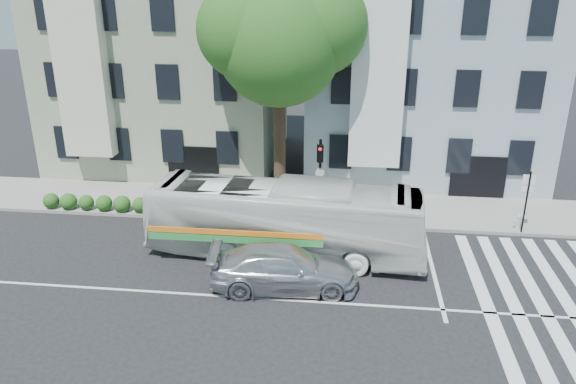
% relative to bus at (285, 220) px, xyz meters
% --- Properties ---
extents(ground, '(120.00, 120.00, 0.00)m').
position_rel_bus_xyz_m(ground, '(-0.89, -3.27, -1.49)').
color(ground, black).
rests_on(ground, ground).
extents(sidewalk_far, '(80.00, 4.00, 0.15)m').
position_rel_bus_xyz_m(sidewalk_far, '(-0.89, 4.73, -1.42)').
color(sidewalk_far, gray).
rests_on(sidewalk_far, ground).
extents(building_left, '(12.00, 10.00, 11.00)m').
position_rel_bus_xyz_m(building_left, '(-7.89, 11.73, 4.01)').
color(building_left, gray).
rests_on(building_left, ground).
extents(building_right, '(12.00, 10.00, 11.00)m').
position_rel_bus_xyz_m(building_right, '(6.11, 11.73, 4.01)').
color(building_right, '#91A2AD').
rests_on(building_right, ground).
extents(street_tree, '(7.30, 5.90, 11.10)m').
position_rel_bus_xyz_m(street_tree, '(-0.83, 5.47, 6.34)').
color(street_tree, '#2D2116').
rests_on(street_tree, ground).
extents(bus, '(3.33, 10.88, 2.98)m').
position_rel_bus_xyz_m(bus, '(0.00, 0.00, 0.00)').
color(bus, silver).
rests_on(bus, ground).
extents(sedan, '(2.59, 5.34, 1.50)m').
position_rel_bus_xyz_m(sedan, '(0.24, -2.42, -0.74)').
color(sedan, silver).
rests_on(sedan, ground).
extents(hedge, '(8.16, 4.08, 0.70)m').
position_rel_bus_xyz_m(hedge, '(-7.00, 3.03, -0.99)').
color(hedge, '#2B561B').
rests_on(hedge, sidewalk_far).
extents(traffic_signal, '(0.39, 0.51, 3.75)m').
position_rel_bus_xyz_m(traffic_signal, '(1.11, 3.24, 0.93)').
color(traffic_signal, black).
rests_on(traffic_signal, ground).
extents(fire_hydrant, '(0.38, 0.22, 0.68)m').
position_rel_bus_xyz_m(fire_hydrant, '(9.58, 3.14, -1.00)').
color(fire_hydrant, '#B7B8B3').
rests_on(fire_hydrant, sidewalk_far).
extents(far_sign_pole, '(0.49, 0.20, 2.70)m').
position_rel_bus_xyz_m(far_sign_pole, '(9.65, 2.88, 0.35)').
color(far_sign_pole, black).
rests_on(far_sign_pole, sidewalk_far).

